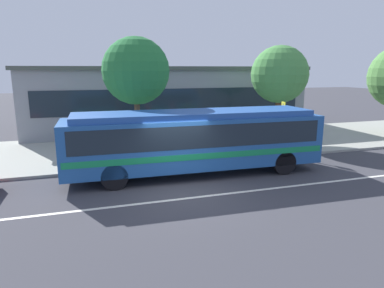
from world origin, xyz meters
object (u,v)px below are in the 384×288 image
(pedestrian_waiting_near_sign, at_px, (224,133))
(street_tree_mid_block, at_px, (280,75))
(pedestrian_standing_by_tree, at_px, (240,130))
(pedestrian_walking_along_curb, at_px, (182,134))
(bus_stop_sign, at_px, (283,121))
(street_tree_near_stop, at_px, (136,71))
(transit_bus, at_px, (195,138))

(pedestrian_waiting_near_sign, xyz_separation_m, street_tree_mid_block, (4.23, 1.83, 2.96))
(pedestrian_waiting_near_sign, bearing_deg, pedestrian_standing_by_tree, 24.99)
(pedestrian_waiting_near_sign, relative_size, pedestrian_walking_along_curb, 1.02)
(pedestrian_standing_by_tree, height_order, bus_stop_sign, bus_stop_sign)
(pedestrian_walking_along_curb, height_order, street_tree_near_stop, street_tree_near_stop)
(pedestrian_waiting_near_sign, bearing_deg, bus_stop_sign, -21.15)
(pedestrian_standing_by_tree, height_order, street_tree_near_stop, street_tree_near_stop)
(transit_bus, height_order, bus_stop_sign, bus_stop_sign)
(bus_stop_sign, relative_size, street_tree_mid_block, 0.47)
(street_tree_mid_block, bearing_deg, transit_bus, -145.26)
(street_tree_near_stop, distance_m, street_tree_mid_block, 8.73)
(pedestrian_waiting_near_sign, height_order, pedestrian_standing_by_tree, same)
(bus_stop_sign, bearing_deg, street_tree_near_stop, 166.70)
(transit_bus, relative_size, bus_stop_sign, 4.05)
(bus_stop_sign, bearing_deg, pedestrian_walking_along_curb, 160.96)
(pedestrian_walking_along_curb, distance_m, pedestrian_standing_by_tree, 3.31)
(transit_bus, height_order, pedestrian_waiting_near_sign, transit_bus)
(pedestrian_walking_along_curb, xyz_separation_m, street_tree_mid_block, (6.36, 1.21, 2.98))
(pedestrian_waiting_near_sign, xyz_separation_m, bus_stop_sign, (2.77, -1.07, 0.69))
(street_tree_near_stop, bearing_deg, pedestrian_waiting_near_sign, -8.08)
(street_tree_near_stop, bearing_deg, pedestrian_standing_by_tree, -0.76)
(pedestrian_standing_by_tree, distance_m, bus_stop_sign, 2.37)
(transit_bus, bearing_deg, street_tree_mid_block, 34.74)
(bus_stop_sign, height_order, street_tree_near_stop, street_tree_near_stop)
(pedestrian_walking_along_curb, relative_size, street_tree_near_stop, 0.29)
(pedestrian_walking_along_curb, xyz_separation_m, pedestrian_standing_by_tree, (3.31, -0.07, 0.02))
(pedestrian_waiting_near_sign, bearing_deg, pedestrian_walking_along_curb, 163.79)
(street_tree_mid_block, bearing_deg, pedestrian_walking_along_curb, -169.20)
(transit_bus, xyz_separation_m, bus_stop_sign, (5.29, 1.78, 0.24))
(transit_bus, bearing_deg, bus_stop_sign, 18.60)
(pedestrian_walking_along_curb, height_order, street_tree_mid_block, street_tree_mid_block)
(pedestrian_standing_by_tree, distance_m, street_tree_near_stop, 6.44)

